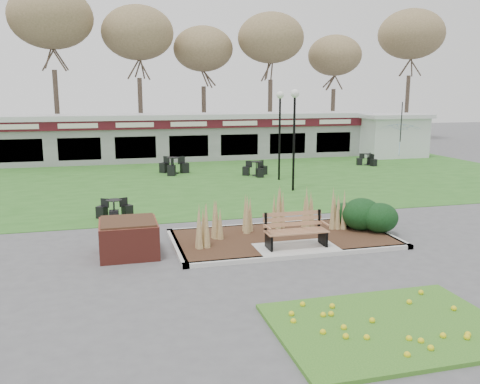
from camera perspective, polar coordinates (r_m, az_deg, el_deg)
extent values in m
plane|color=#515154|center=(13.84, 6.53, -6.83)|extent=(100.00, 100.00, 0.00)
cube|color=#2B611E|center=(25.09, -3.38, 1.41)|extent=(34.00, 16.00, 0.02)
cube|color=#2B661D|center=(9.98, 16.38, -14.32)|extent=(4.20, 3.00, 0.08)
cube|color=#382216|center=(14.89, 4.87, -5.24)|extent=(6.22, 3.22, 0.12)
cube|color=#B7B7B2|center=(13.46, 7.17, -7.10)|extent=(6.40, 0.18, 0.12)
cube|color=#B7B7B2|center=(16.36, 2.98, -3.71)|extent=(6.40, 0.18, 0.12)
cube|color=#B7B7B2|center=(14.20, -7.12, -6.12)|extent=(0.18, 3.40, 0.12)
cube|color=#B7B7B2|center=(16.17, 15.34, -4.28)|extent=(0.18, 3.40, 0.12)
cube|color=#B7B7B2|center=(13.95, 6.31, -6.39)|extent=(2.20, 1.20, 0.13)
cone|color=#9D7C4E|center=(14.60, -2.68, -2.97)|extent=(0.36, 0.36, 1.15)
cone|color=#9D7C4E|center=(15.21, 0.70, -2.38)|extent=(0.36, 0.36, 1.15)
cone|color=#9D7C4E|center=(15.71, 4.38, -1.97)|extent=(0.36, 0.36, 1.15)
cone|color=#9D7C4E|center=(15.84, 7.69, -1.93)|extent=(0.36, 0.36, 1.15)
cone|color=#9D7C4E|center=(15.80, 10.93, -2.06)|extent=(0.36, 0.36, 1.15)
cone|color=#9D7C4E|center=(13.75, -4.02, -3.88)|extent=(0.36, 0.36, 1.15)
ellipsoid|color=black|center=(15.97, 13.49, -2.43)|extent=(1.21, 1.10, 0.99)
ellipsoid|color=black|center=(15.83, 15.44, -2.81)|extent=(1.10, 1.00, 0.90)
ellipsoid|color=black|center=(16.55, 13.59, -2.17)|extent=(1.06, 0.96, 0.86)
ellipsoid|color=black|center=(16.29, 11.72, -2.49)|extent=(0.92, 0.84, 0.76)
cube|color=#966144|center=(13.81, 6.35, -4.43)|extent=(1.70, 0.57, 0.04)
cube|color=#966144|center=(14.02, 5.93, -3.00)|extent=(1.70, 0.13, 0.44)
cube|color=black|center=(13.62, 3.25, -5.57)|extent=(0.06, 0.55, 0.42)
cube|color=black|center=(14.16, 9.30, -5.04)|extent=(0.06, 0.55, 0.42)
cube|color=black|center=(13.77, 2.89, -3.35)|extent=(0.06, 0.06, 0.50)
cube|color=black|center=(14.31, 8.87, -2.92)|extent=(0.06, 0.06, 0.50)
cube|color=#966144|center=(13.48, 3.14, -3.98)|extent=(0.05, 0.50, 0.04)
cube|color=#966144|center=(14.06, 9.53, -3.49)|extent=(0.05, 0.50, 0.04)
cube|color=maroon|center=(13.79, -12.39, -5.13)|extent=(1.50, 1.50, 0.90)
cube|color=#382216|center=(13.67, -12.47, -3.23)|extent=(1.40, 1.40, 0.06)
cube|color=gray|center=(32.74, -6.18, 5.93)|extent=(24.00, 3.00, 2.60)
cube|color=#4A1018|center=(31.14, -5.79, 7.61)|extent=(24.00, 0.18, 0.55)
cube|color=silver|center=(32.64, -6.23, 8.47)|extent=(24.60, 3.40, 0.30)
cube|color=silver|center=(31.03, -5.76, 7.60)|extent=(22.00, 0.02, 0.28)
cube|color=black|center=(31.35, -5.77, 5.16)|extent=(22.00, 0.10, 1.30)
cube|color=silver|center=(35.49, 16.56, 5.94)|extent=(4.00, 3.00, 2.60)
cube|color=silver|center=(35.40, 16.68, 8.20)|extent=(4.40, 3.40, 0.25)
cylinder|color=#47382B|center=(40.50, -20.80, 8.10)|extent=(0.36, 0.36, 5.17)
ellipsoid|color=brown|center=(40.68, -21.39, 16.28)|extent=(5.24, 5.24, 3.93)
cylinder|color=#47382B|center=(40.33, -12.21, 8.56)|extent=(0.36, 0.36, 5.17)
ellipsoid|color=brown|center=(40.50, -12.57, 16.79)|extent=(5.24, 5.24, 3.93)
cylinder|color=#47382B|center=(41.04, -3.72, 8.83)|extent=(0.36, 0.36, 5.17)
ellipsoid|color=brown|center=(41.21, -3.83, 16.92)|extent=(5.24, 5.24, 3.93)
cylinder|color=#47382B|center=(42.59, 4.32, 8.91)|extent=(0.36, 0.36, 5.17)
ellipsoid|color=brown|center=(42.76, 4.44, 16.71)|extent=(5.24, 5.24, 3.93)
cylinder|color=#47382B|center=(44.90, 11.67, 8.83)|extent=(0.36, 0.36, 5.17)
ellipsoid|color=brown|center=(45.06, 11.97, 16.22)|extent=(5.24, 5.24, 3.93)
cylinder|color=#47382B|center=(47.85, 18.20, 8.63)|extent=(0.36, 0.36, 5.17)
ellipsoid|color=brown|center=(48.00, 18.64, 15.57)|extent=(5.24, 5.24, 3.93)
cylinder|color=black|center=(24.72, 4.46, 5.86)|extent=(0.10, 0.10, 3.96)
sphere|color=white|center=(24.62, 4.53, 10.82)|extent=(0.36, 0.36, 0.36)
cylinder|color=black|center=(22.04, 6.06, 5.27)|extent=(0.10, 0.10, 4.03)
sphere|color=white|center=(21.93, 6.18, 10.94)|extent=(0.36, 0.36, 0.36)
cylinder|color=black|center=(27.03, -7.47, 2.10)|extent=(0.50, 0.50, 0.03)
cylinder|color=black|center=(26.97, -7.49, 2.95)|extent=(0.06, 0.06, 0.83)
cylinder|color=black|center=(26.91, -7.52, 3.85)|extent=(0.69, 0.69, 0.03)
cube|color=black|center=(27.21, -6.24, 2.72)|extent=(0.47, 0.47, 0.53)
cube|color=black|center=(27.39, -8.51, 2.71)|extent=(0.55, 0.55, 0.53)
cube|color=black|center=(26.37, -7.70, 2.41)|extent=(0.48, 0.48, 0.53)
cylinder|color=black|center=(17.76, -13.88, -2.92)|extent=(0.39, 0.39, 0.03)
cylinder|color=black|center=(17.69, -13.93, -1.92)|extent=(0.04, 0.04, 0.64)
cylinder|color=black|center=(17.62, -13.98, -0.88)|extent=(0.54, 0.54, 0.02)
cube|color=black|center=(17.95, -12.53, -2.08)|extent=(0.41, 0.41, 0.41)
cube|color=black|center=(17.98, -15.24, -2.19)|extent=(0.42, 0.42, 0.41)
cube|color=black|center=(17.24, -13.95, -2.69)|extent=(0.32, 0.32, 0.41)
cylinder|color=black|center=(26.17, 1.83, 1.89)|extent=(0.43, 0.43, 0.03)
cylinder|color=black|center=(26.11, 1.84, 2.64)|extent=(0.05, 0.05, 0.70)
cylinder|color=black|center=(26.06, 1.84, 3.42)|extent=(0.59, 0.59, 0.02)
cube|color=black|center=(26.53, 2.61, 2.47)|extent=(0.46, 0.46, 0.45)
cube|color=black|center=(26.24, 0.69, 2.38)|extent=(0.45, 0.45, 0.45)
cube|color=black|center=(25.63, 2.22, 2.16)|extent=(0.34, 0.34, 0.45)
cylinder|color=black|center=(30.90, 14.12, 2.98)|extent=(0.39, 0.39, 0.03)
cylinder|color=black|center=(30.86, 14.15, 3.56)|extent=(0.04, 0.04, 0.64)
cylinder|color=black|center=(30.82, 14.18, 4.17)|extent=(0.53, 0.53, 0.02)
cube|color=black|center=(31.34, 14.40, 3.43)|extent=(0.43, 0.43, 0.41)
cube|color=black|center=(30.76, 13.25, 3.35)|extent=(0.37, 0.37, 0.41)
cube|color=black|center=(30.52, 14.76, 3.22)|extent=(0.37, 0.37, 0.41)
cylinder|color=black|center=(30.01, 17.49, 4.63)|extent=(0.06, 0.06, 2.20)
imported|color=#2F65A5|center=(29.96, 17.55, 5.68)|extent=(2.33, 2.36, 1.90)
imported|color=black|center=(39.73, -22.04, 5.37)|extent=(5.12, 3.09, 1.59)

